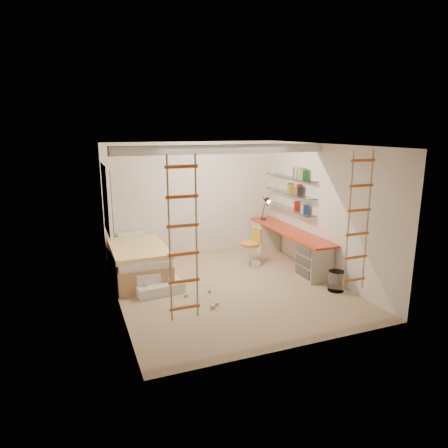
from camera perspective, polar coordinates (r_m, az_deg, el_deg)
name	(u,v)px	position (r m, az deg, el deg)	size (l,w,h in m)	color
floor	(230,288)	(7.50, 0.84, -9.08)	(4.50, 4.50, 0.00)	tan
ceiling_beam	(224,149)	(7.22, 0.00, 10.64)	(4.00, 0.18, 0.16)	white
window_frame	(107,199)	(8.05, -16.42, 3.43)	(0.06, 1.15, 1.35)	white
window_blind	(109,199)	(8.05, -16.13, 3.46)	(0.02, 1.00, 1.20)	#4C2D1E
rope_ladder_left	(183,240)	(5.02, -5.86, -2.30)	(0.41, 0.04, 2.13)	#BF5320
rope_ladder_right	(358,222)	(6.28, 18.62, 0.24)	(0.41, 0.04, 2.13)	orange
waste_bin	(336,281)	(7.59, 15.75, -7.84)	(0.30, 0.30, 0.37)	white
desk	(288,245)	(8.82, 9.11, -2.99)	(0.56, 2.80, 0.75)	red
shelves	(290,193)	(8.89, 9.35, 4.37)	(0.25, 1.80, 0.71)	white
bed	(138,260)	(8.13, -12.22, -5.10)	(1.02, 2.00, 0.69)	#AD7F51
task_lamp	(267,205)	(9.45, 6.10, 2.77)	(0.14, 0.36, 0.57)	black
swivel_chair	(251,251)	(8.63, 3.84, -3.94)	(0.55, 0.55, 0.81)	orange
play_platform	(155,283)	(7.42, -9.86, -8.33)	(0.92, 0.75, 0.37)	silver
toy_blocks	(174,282)	(7.16, -7.16, -8.18)	(1.16, 1.25, 0.64)	#CCB284
books	(290,187)	(8.87, 9.38, 5.20)	(0.14, 0.52, 0.92)	#194CA5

